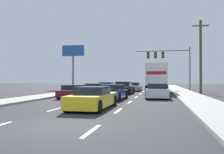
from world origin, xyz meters
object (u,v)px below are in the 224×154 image
car_maroon (75,92)px  car_silver (133,87)px  roadside_billboard (73,58)px  car_black (124,88)px  car_green (95,89)px  box_truck (157,77)px  utility_pole_mid (201,56)px  car_blue (113,92)px  car_white (157,91)px  car_yellow (93,98)px  traffic_signal_mast (164,58)px  car_gray (107,87)px

car_maroon → car_silver: car_silver is taller
car_silver → roadside_billboard: 14.14m
car_black → roadside_billboard: size_ratio=0.61×
car_green → box_truck: (6.80, 4.03, 1.41)m
car_green → utility_pole_mid: size_ratio=0.51×
car_blue → car_white: car_white is taller
car_green → car_blue: (3.42, -7.43, 0.01)m
car_blue → car_white: 4.10m
car_yellow → traffic_signal_mast: bearing=80.4°
car_yellow → roadside_billboard: roadside_billboard is taller
car_black → car_white: car_black is taller
car_silver → car_black: size_ratio=0.99×
car_maroon → car_white: (7.10, 0.75, 0.06)m
car_gray → car_green: car_gray is taller
car_silver → car_black: 7.11m
car_green → car_maroon: 6.08m
box_truck → roadside_billboard: bearing=144.5°
traffic_signal_mast → car_yellow: bearing=-99.6°
car_gray → box_truck: box_truck is taller
box_truck → utility_pole_mid: bearing=-18.1°
car_yellow → utility_pole_mid: size_ratio=0.57×
car_gray → car_black: 6.74m
car_silver → utility_pole_mid: bearing=-32.9°
box_truck → car_white: size_ratio=1.84×
traffic_signal_mast → utility_pole_mid: 10.23m
box_truck → traffic_signal_mast: 8.48m
car_black → traffic_signal_mast: 12.94m
car_green → car_blue: size_ratio=0.93×
car_blue → car_silver: bearing=89.7°
car_yellow → traffic_signal_mast: size_ratio=0.57×
car_black → box_truck: (3.62, 3.40, 1.34)m
box_truck → traffic_signal_mast: bearing=82.6°
car_maroon → car_silver: bearing=75.1°
car_black → car_yellow: size_ratio=0.99×
car_black → car_white: (3.75, -5.94, -0.03)m
car_gray → car_yellow: 20.48m
car_maroon → car_gray: bearing=89.5°
car_gray → roadside_billboard: 12.21m
car_blue → car_yellow: car_yellow is taller
car_gray → roadside_billboard: roadside_billboard is taller
car_blue → roadside_billboard: roadside_billboard is taller
roadside_billboard → traffic_signal_mast: bearing=-9.5°
car_white → utility_pole_mid: utility_pole_mid is taller
traffic_signal_mast → roadside_billboard: roadside_billboard is taller
car_gray → traffic_signal_mast: size_ratio=0.56×
car_black → car_blue: (0.24, -8.05, -0.06)m
car_maroon → traffic_signal_mast: bearing=66.0°
car_gray → box_truck: size_ratio=0.59×
car_blue → roadside_billboard: 25.17m
car_blue → car_yellow: 6.21m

